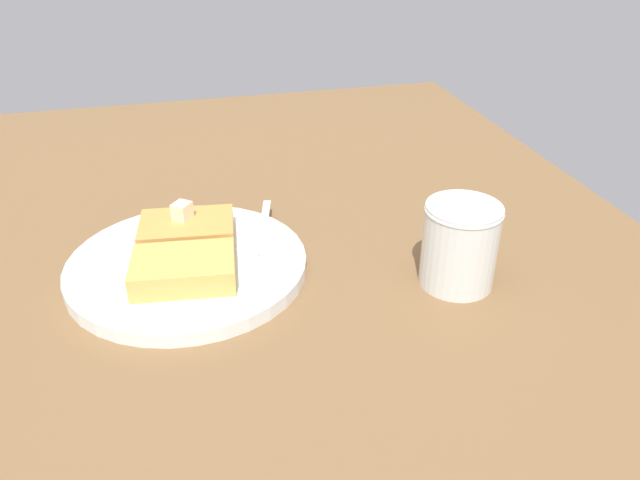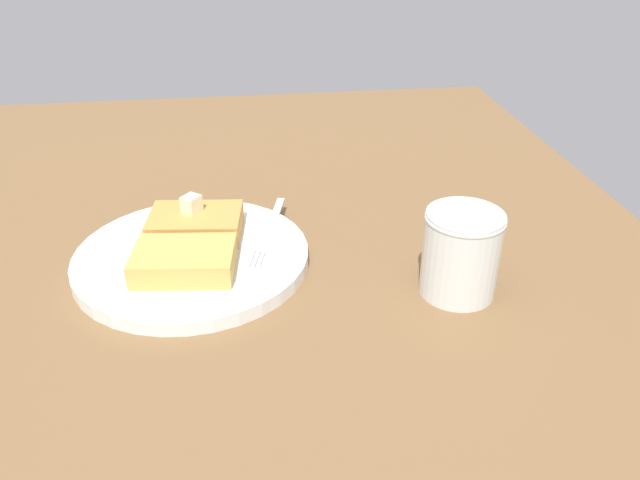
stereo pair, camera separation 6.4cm
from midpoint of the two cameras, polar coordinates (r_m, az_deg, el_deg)
The scene contains 7 objects.
table_surface at distance 72.04cm, azimuth -17.21°, elevation -2.65°, with size 115.14×115.14×1.95cm, color brown.
plate at distance 68.33cm, azimuth -14.65°, elevation -2.29°, with size 25.26×25.26×1.54cm.
toast_slice_left at distance 70.69cm, azimuth -14.59°, elevation 0.70°, with size 7.06×10.13×2.56cm, color #CD9042.
toast_slice_middle at distance 64.05cm, azimuth -15.16°, elevation -2.68°, with size 7.06×10.13×2.56cm, color gold.
butter_pat_primary at distance 70.22cm, azimuth -15.05°, elevation 2.50°, with size 1.90×1.71×1.90cm, color beige.
fork at distance 69.99cm, azimuth -7.95°, elevation 0.10°, with size 15.87×5.27×0.36cm.
syrup_jar at distance 63.74cm, azimuth 9.87°, elevation -0.78°, with size 7.79×7.79×8.87cm.
Camera 1 is at (60.61, 3.31, 38.42)cm, focal length 35.00 mm.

